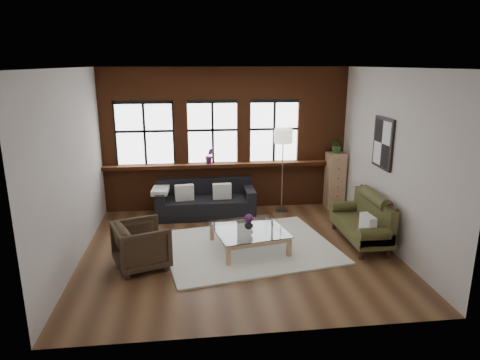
{
  "coord_description": "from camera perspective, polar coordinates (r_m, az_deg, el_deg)",
  "views": [
    {
      "loc": [
        -0.81,
        -7.09,
        3.27
      ],
      "look_at": [
        0.1,
        0.6,
        1.15
      ],
      "focal_mm": 32.0,
      "sensor_mm": 36.0,
      "label": 1
    }
  ],
  "objects": [
    {
      "name": "pillow_settee",
      "position": [
        7.81,
        16.66,
        -5.71
      ],
      "size": [
        0.17,
        0.39,
        0.34
      ],
      "primitive_type": "cube",
      "rotation": [
        0.0,
        0.0,
        0.07
      ],
      "color": "silver",
      "rests_on": "vintage_settee"
    },
    {
      "name": "shag_rug",
      "position": [
        7.94,
        1.18,
        -8.91
      ],
      "size": [
        3.37,
        2.86,
        0.03
      ],
      "primitive_type": "cube",
      "rotation": [
        0.0,
        0.0,
        0.18
      ],
      "color": "silver",
      "rests_on": "floor"
    },
    {
      "name": "wall_front",
      "position": [
        4.96,
        3.09,
        -4.43
      ],
      "size": [
        5.5,
        0.0,
        5.5
      ],
      "primitive_type": "plane",
      "rotation": [
        -1.57,
        0.0,
        0.0
      ],
      "color": "beige",
      "rests_on": "ground"
    },
    {
      "name": "wall_left",
      "position": [
        7.54,
        -21.47,
        1.43
      ],
      "size": [
        0.0,
        5.0,
        5.0
      ],
      "primitive_type": "plane",
      "rotation": [
        1.57,
        0.0,
        1.57
      ],
      "color": "beige",
      "rests_on": "ground"
    },
    {
      "name": "brick_backwall",
      "position": [
        9.71,
        -1.87,
        5.4
      ],
      "size": [
        5.5,
        0.12,
        3.2
      ],
      "primitive_type": null,
      "color": "brown",
      "rests_on": "floor"
    },
    {
      "name": "window_right",
      "position": [
        9.85,
        4.54,
        6.38
      ],
      "size": [
        1.38,
        0.1,
        1.5
      ],
      "primitive_type": null,
      "color": "black",
      "rests_on": "brick_backwall"
    },
    {
      "name": "wall_back",
      "position": [
        9.77,
        -1.9,
        5.46
      ],
      "size": [
        5.5,
        0.0,
        5.5
      ],
      "primitive_type": "plane",
      "rotation": [
        1.57,
        0.0,
        0.0
      ],
      "color": "beige",
      "rests_on": "ground"
    },
    {
      "name": "drawer_chest",
      "position": [
        10.16,
        12.53,
        -0.04
      ],
      "size": [
        0.4,
        0.4,
        1.29
      ],
      "primitive_type": "cube",
      "color": "tan",
      "rests_on": "floor"
    },
    {
      "name": "floor_lamp",
      "position": [
        9.55,
        5.68,
        1.6
      ],
      "size": [
        0.4,
        0.4,
        2.04
      ],
      "primitive_type": null,
      "color": "#A5A5A8",
      "rests_on": "floor"
    },
    {
      "name": "ceiling",
      "position": [
        7.14,
        -0.24,
        14.74
      ],
      "size": [
        5.5,
        5.5,
        0.0
      ],
      "primitive_type": "plane",
      "rotation": [
        3.14,
        0.0,
        0.0
      ],
      "color": "white",
      "rests_on": "ground"
    },
    {
      "name": "window_mid",
      "position": [
        9.68,
        -3.67,
        6.24
      ],
      "size": [
        1.38,
        0.1,
        1.5
      ],
      "primitive_type": null,
      "color": "black",
      "rests_on": "brick_backwall"
    },
    {
      "name": "sill_ledge",
      "position": [
        9.74,
        -1.8,
        2.06
      ],
      "size": [
        5.5,
        0.3,
        0.08
      ],
      "primitive_type": "cube",
      "color": "brown",
      "rests_on": "brick_backwall"
    },
    {
      "name": "window_left",
      "position": [
        9.71,
        -12.58,
        5.94
      ],
      "size": [
        1.38,
        0.1,
        1.5
      ],
      "primitive_type": null,
      "color": "black",
      "rests_on": "brick_backwall"
    },
    {
      "name": "coffee_table",
      "position": [
        7.81,
        1.18,
        -7.89
      ],
      "size": [
        1.43,
        1.43,
        0.41
      ],
      "primitive_type": null,
      "rotation": [
        0.0,
        0.0,
        0.2
      ],
      "color": "tan",
      "rests_on": "shag_rug"
    },
    {
      "name": "wall_right",
      "position": [
        8.11,
        19.48,
        2.54
      ],
      "size": [
        0.0,
        5.0,
        5.0
      ],
      "primitive_type": "plane",
      "rotation": [
        1.57,
        0.0,
        -1.57
      ],
      "color": "beige",
      "rests_on": "ground"
    },
    {
      "name": "armchair",
      "position": [
        7.29,
        -12.99,
        -8.48
      ],
      "size": [
        1.07,
        1.05,
        0.76
      ],
      "primitive_type": "imported",
      "rotation": [
        0.0,
        0.0,
        1.92
      ],
      "color": "#312518",
      "rests_on": "floor"
    },
    {
      "name": "sill_plant",
      "position": [
        9.64,
        -4.09,
        3.24
      ],
      "size": [
        0.22,
        0.19,
        0.36
      ],
      "primitive_type": "imported",
      "rotation": [
        0.0,
        0.0,
        0.14
      ],
      "color": "#612162",
      "rests_on": "sill_ledge"
    },
    {
      "name": "pillow_a",
      "position": [
        9.29,
        -7.43,
        -1.67
      ],
      "size": [
        0.42,
        0.2,
        0.34
      ],
      "primitive_type": "cube",
      "rotation": [
        0.0,
        0.0,
        0.16
      ],
      "color": "silver",
      "rests_on": "dark_sofa"
    },
    {
      "name": "dark_sofa",
      "position": [
        9.45,
        -4.6,
        -2.51
      ],
      "size": [
        2.14,
        0.87,
        0.77
      ],
      "primitive_type": null,
      "color": "black",
      "rests_on": "floor"
    },
    {
      "name": "vase",
      "position": [
        7.7,
        1.19,
        -5.95
      ],
      "size": [
        0.2,
        0.2,
        0.17
      ],
      "primitive_type": "imported",
      "rotation": [
        0.0,
        0.0,
        -0.28
      ],
      "color": "#B2B2B2",
      "rests_on": "coffee_table"
    },
    {
      "name": "floor",
      "position": [
        7.85,
        -0.21,
        -9.3
      ],
      "size": [
        5.5,
        5.5,
        0.0
      ],
      "primitive_type": "plane",
      "color": "#51321D",
      "rests_on": "ground"
    },
    {
      "name": "pillow_b",
      "position": [
        9.32,
        -2.41,
        -1.51
      ],
      "size": [
        0.41,
        0.16,
        0.34
      ],
      "primitive_type": "cube",
      "rotation": [
        0.0,
        0.0,
        0.06
      ],
      "color": "silver",
      "rests_on": "dark_sofa"
    },
    {
      "name": "potted_plant_top",
      "position": [
        9.97,
        12.81,
        4.57
      ],
      "size": [
        0.38,
        0.34,
        0.37
      ],
      "primitive_type": "imported",
      "rotation": [
        0.0,
        0.0,
        0.18
      ],
      "color": "#2D5923",
      "rests_on": "drawer_chest"
    },
    {
      "name": "vintage_settee",
      "position": [
        8.31,
        15.75,
        -5.19
      ],
      "size": [
        0.74,
        1.66,
        0.88
      ],
      "primitive_type": null,
      "color": "#403F1D",
      "rests_on": "floor"
    },
    {
      "name": "flowers",
      "position": [
        7.66,
        1.19,
        -5.15
      ],
      "size": [
        0.16,
        0.16,
        0.16
      ],
      "primitive_type": "sphere",
      "color": "#612162",
      "rests_on": "vase"
    },
    {
      "name": "wall_poster",
      "position": [
        8.32,
        18.55,
        4.68
      ],
      "size": [
        0.05,
        0.74,
        0.94
      ],
      "primitive_type": null,
      "color": "black",
      "rests_on": "wall_right"
    }
  ]
}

